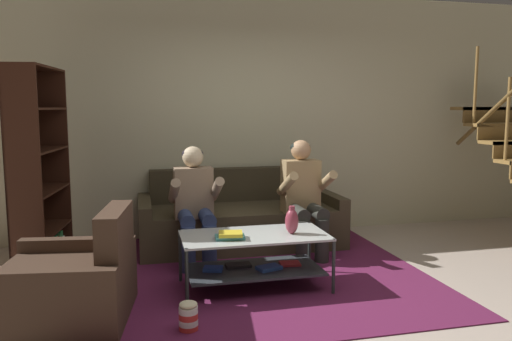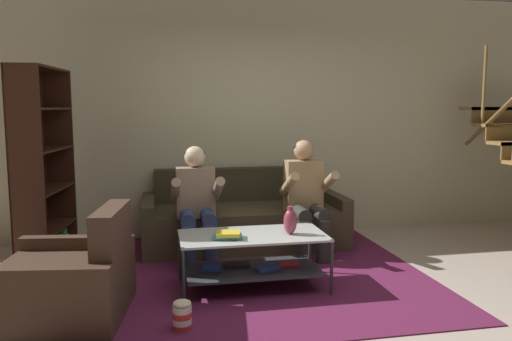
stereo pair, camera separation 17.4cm
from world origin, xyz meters
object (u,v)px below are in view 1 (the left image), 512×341
at_px(book_stack, 230,236).
at_px(popcorn_tub, 188,316).
at_px(coffee_table, 254,253).
at_px(bookshelf, 37,195).
at_px(armchair, 71,285).
at_px(vase, 292,221).
at_px(person_seated_left, 195,200).
at_px(person_seated_right, 304,193).
at_px(couch, 239,220).

relative_size(book_stack, popcorn_tub, 1.18).
xyz_separation_m(coffee_table, bookshelf, (-1.87, 0.92, 0.42)).
bearing_deg(armchair, vase, 8.64).
bearing_deg(popcorn_tub, armchair, 155.00).
bearing_deg(book_stack, armchair, -169.47).
relative_size(person_seated_left, popcorn_tub, 5.41).
bearing_deg(person_seated_left, book_stack, -78.49).
distance_m(coffee_table, bookshelf, 2.13).
xyz_separation_m(person_seated_left, popcorn_tub, (-0.23, -1.51, -0.53)).
relative_size(person_seated_right, vase, 5.01).
bearing_deg(couch, coffee_table, -96.50).
relative_size(couch, vase, 9.20).
distance_m(couch, person_seated_left, 0.88).
xyz_separation_m(couch, person_seated_left, (-0.56, -0.58, 0.36)).
relative_size(person_seated_right, book_stack, 4.77).
distance_m(couch, armchair, 2.34).
bearing_deg(vase, popcorn_tub, -145.84).
bearing_deg(couch, vase, -83.70).
bearing_deg(person_seated_right, book_stack, -136.18).
xyz_separation_m(couch, book_stack, (-0.38, -1.48, 0.22)).
relative_size(coffee_table, armchair, 1.21).
distance_m(person_seated_left, bookshelf, 1.47).
relative_size(person_seated_right, armchair, 1.18).
bearing_deg(bookshelf, popcorn_tub, -52.71).
bearing_deg(vase, person_seated_left, 130.00).
distance_m(person_seated_left, vase, 1.13).
xyz_separation_m(person_seated_right, armchair, (-2.16, -1.13, -0.40)).
distance_m(person_seated_right, coffee_table, 1.14).
relative_size(couch, coffee_table, 1.79).
bearing_deg(armchair, popcorn_tub, -25.00).
xyz_separation_m(person_seated_left, coffee_table, (0.41, -0.81, -0.33)).
bearing_deg(popcorn_tub, vase, 34.16).
xyz_separation_m(couch, armchair, (-1.60, -1.71, -0.01)).
distance_m(person_seated_right, popcorn_tub, 2.10).
height_order(coffee_table, book_stack, book_stack).
height_order(person_seated_right, bookshelf, bookshelf).
bearing_deg(coffee_table, bookshelf, 153.69).
bearing_deg(person_seated_left, bookshelf, 175.35).
bearing_deg(book_stack, person_seated_right, 43.82).
distance_m(person_seated_left, book_stack, 0.93).
distance_m(person_seated_right, armchair, 2.47).
bearing_deg(person_seated_left, person_seated_right, 0.22).
relative_size(coffee_table, vase, 5.13).
bearing_deg(popcorn_tub, couch, 69.23).
bearing_deg(vase, couch, 96.30).
bearing_deg(book_stack, vase, 4.31).
bearing_deg(book_stack, popcorn_tub, -124.16).
relative_size(coffee_table, popcorn_tub, 5.76).
distance_m(vase, popcorn_tub, 1.24).
bearing_deg(coffee_table, armchair, -167.35).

